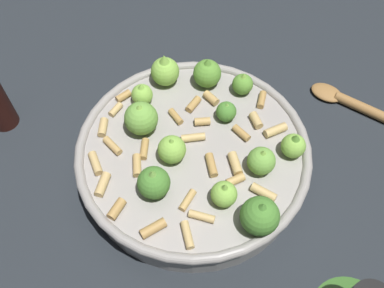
# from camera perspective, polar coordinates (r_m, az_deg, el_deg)

# --- Properties ---
(ground_plane) EXTENTS (2.40, 2.40, 0.00)m
(ground_plane) POSITION_cam_1_polar(r_m,az_deg,el_deg) (0.62, 0.00, -3.29)
(ground_plane) COLOR #23282D
(cooking_pan) EXTENTS (0.32, 0.32, 0.11)m
(cooking_pan) POSITION_cam_1_polar(r_m,az_deg,el_deg) (0.59, 0.07, -1.37)
(cooking_pan) COLOR #9E9993
(cooking_pan) RESTS_ON ground
(wooden_spoon) EXTENTS (0.20, 0.15, 0.02)m
(wooden_spoon) POSITION_cam_1_polar(r_m,az_deg,el_deg) (0.73, 22.87, 4.11)
(wooden_spoon) COLOR #9E703D
(wooden_spoon) RESTS_ON ground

